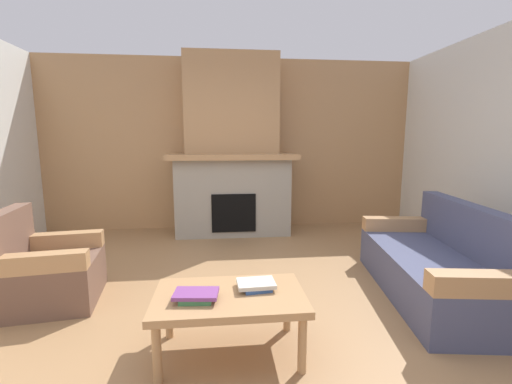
{
  "coord_description": "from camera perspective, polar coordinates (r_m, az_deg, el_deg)",
  "views": [
    {
      "loc": [
        -0.19,
        -2.6,
        1.45
      ],
      "look_at": [
        0.21,
        1.16,
        0.85
      ],
      "focal_mm": 23.86,
      "sensor_mm": 36.0,
      "label": 1
    }
  ],
  "objects": [
    {
      "name": "armchair",
      "position": [
        3.6,
        -31.82,
        -11.17
      ],
      "size": [
        0.85,
        0.85,
        0.85
      ],
      "color": "brown",
      "rests_on": "ground"
    },
    {
      "name": "ground",
      "position": [
        2.99,
        -1.82,
        -20.12
      ],
      "size": [
        9.0,
        9.0,
        0.0
      ],
      "primitive_type": "plane",
      "color": "#9E754C"
    },
    {
      "name": "wall_back_wood_panel",
      "position": [
        5.61,
        -4.17,
        7.89
      ],
      "size": [
        6.0,
        0.12,
        2.7
      ],
      "primitive_type": "cube",
      "color": "tan",
      "rests_on": "ground"
    },
    {
      "name": "couch",
      "position": [
        3.63,
        28.33,
        -10.86
      ],
      "size": [
        1.1,
        1.9,
        0.85
      ],
      "color": "#474C6B",
      "rests_on": "ground"
    },
    {
      "name": "coffee_table",
      "position": [
        2.39,
        -4.44,
        -17.83
      ],
      "size": [
        1.0,
        0.6,
        0.43
      ],
      "color": "tan",
      "rests_on": "ground"
    },
    {
      "name": "book_stack_near_edge",
      "position": [
        2.3,
        -9.96,
        -16.68
      ],
      "size": [
        0.3,
        0.22,
        0.06
      ],
      "color": "#3D7F4C",
      "rests_on": "coffee_table"
    },
    {
      "name": "fireplace",
      "position": [
        5.24,
        -4.01,
        5.78
      ],
      "size": [
        1.9,
        0.82,
        2.7
      ],
      "color": "gray",
      "rests_on": "ground"
    },
    {
      "name": "book_stack_center",
      "position": [
        2.41,
        0.07,
        -15.31
      ],
      "size": [
        0.26,
        0.2,
        0.05
      ],
      "color": "#335699",
      "rests_on": "coffee_table"
    }
  ]
}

